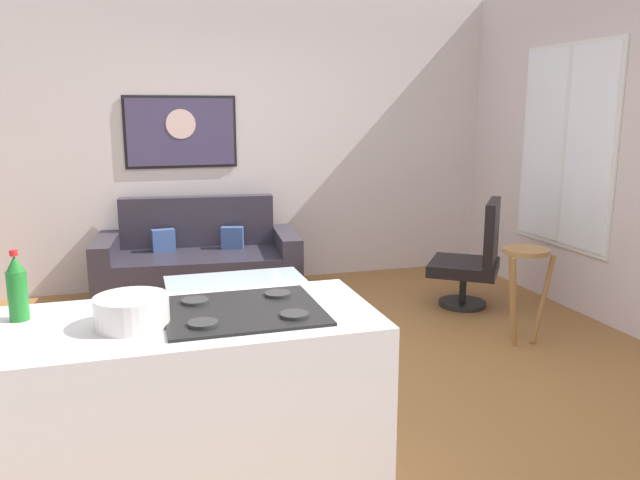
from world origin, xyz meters
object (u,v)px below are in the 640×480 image
at_px(armchair, 474,258).
at_px(bar_stool, 525,270).
at_px(couch, 199,267).
at_px(mixing_bowl, 132,311).
at_px(coffee_table, 235,284).
at_px(wall_painting, 181,132).
at_px(soda_bottle, 17,289).

bearing_deg(armchair, bar_stool, -96.50).
distance_m(couch, mixing_bowl, 3.42).
relative_size(couch, armchair, 1.95).
relative_size(couch, bar_stool, 2.58).
distance_m(couch, armchair, 2.45).
distance_m(coffee_table, bar_stool, 2.15).
distance_m(coffee_table, armchair, 2.09).
height_order(couch, mixing_bowl, mixing_bowl).
bearing_deg(mixing_bowl, coffee_table, 72.37).
bearing_deg(armchair, coffee_table, -178.54).
bearing_deg(mixing_bowl, wall_painting, 82.58).
height_order(coffee_table, bar_stool, bar_stool).
height_order(coffee_table, mixing_bowl, mixing_bowl).
distance_m(couch, wall_painting, 1.29).
bearing_deg(armchair, wall_painting, 148.91).
relative_size(mixing_bowl, wall_painting, 0.26).
height_order(couch, coffee_table, couch).
distance_m(armchair, mixing_bowl, 3.73).
relative_size(armchair, wall_painting, 0.91).
height_order(couch, bar_stool, couch).
bearing_deg(armchair, mixing_bowl, -139.97).
bearing_deg(soda_bottle, coffee_table, 61.87).
xyz_separation_m(couch, soda_bottle, (-0.97, -3.11, 0.75)).
xyz_separation_m(couch, bar_stool, (2.16, -1.79, 0.25)).
xyz_separation_m(soda_bottle, mixing_bowl, (0.40, -0.19, -0.07)).
height_order(coffee_table, wall_painting, wall_painting).
xyz_separation_m(coffee_table, mixing_bowl, (-0.74, -2.32, 0.59)).
bearing_deg(armchair, soda_bottle, -145.89).
height_order(couch, soda_bottle, soda_bottle).
xyz_separation_m(soda_bottle, wall_painting, (0.89, 3.59, 0.44)).
height_order(soda_bottle, mixing_bowl, soda_bottle).
height_order(coffee_table, soda_bottle, soda_bottle).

